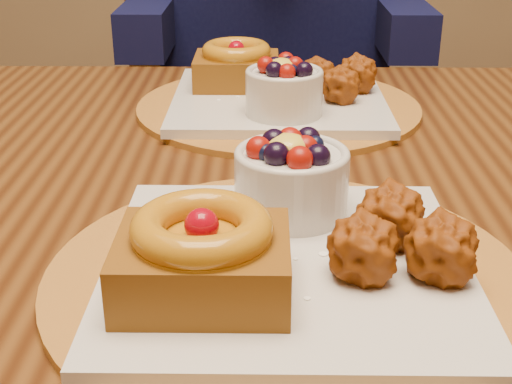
% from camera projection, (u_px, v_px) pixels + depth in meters
% --- Properties ---
extents(dining_table, '(1.60, 0.90, 0.76)m').
position_uv_depth(dining_table, '(280.00, 236.00, 0.79)').
color(dining_table, '#341909').
rests_on(dining_table, ground).
extents(place_setting_near, '(0.38, 0.38, 0.09)m').
position_uv_depth(place_setting_near, '(282.00, 244.00, 0.56)').
color(place_setting_near, brown).
rests_on(place_setting_near, dining_table).
extents(place_setting_far, '(0.38, 0.38, 0.09)m').
position_uv_depth(place_setting_far, '(276.00, 91.00, 0.95)').
color(place_setting_far, brown).
rests_on(place_setting_far, dining_table).
extents(chair_far, '(0.48, 0.48, 0.95)m').
position_uv_depth(chair_far, '(223.00, 127.00, 1.59)').
color(chair_far, black).
rests_on(chair_far, ground).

